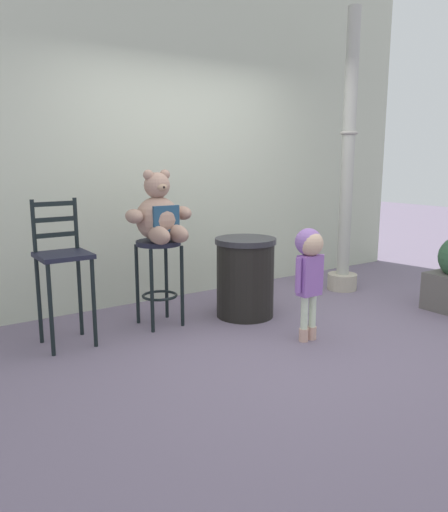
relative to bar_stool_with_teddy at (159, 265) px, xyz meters
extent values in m
plane|color=slate|center=(0.63, -0.90, -0.54)|extent=(24.00, 24.00, 0.00)
cube|color=beige|center=(0.63, 0.90, 1.45)|extent=(6.57, 0.30, 3.99)
cylinder|color=#1C1D2E|center=(0.00, 0.00, 0.20)|extent=(0.39, 0.39, 0.04)
cylinder|color=black|center=(-0.15, -0.15, -0.18)|extent=(0.03, 0.03, 0.72)
cylinder|color=black|center=(0.15, -0.15, -0.18)|extent=(0.03, 0.03, 0.72)
cylinder|color=black|center=(-0.15, 0.15, -0.18)|extent=(0.03, 0.03, 0.72)
cylinder|color=black|center=(0.15, 0.15, -0.18)|extent=(0.03, 0.03, 0.72)
torus|color=black|center=(0.00, 0.00, -0.28)|extent=(0.32, 0.32, 0.02)
sphere|color=#A3806F|center=(0.00, 0.00, 0.41)|extent=(0.38, 0.38, 0.38)
cube|color=navy|center=(0.00, -0.16, 0.42)|extent=(0.24, 0.03, 0.23)
sphere|color=#A3806F|center=(0.00, 0.00, 0.69)|extent=(0.22, 0.22, 0.22)
ellipsoid|color=#A28267|center=(0.00, -0.09, 0.68)|extent=(0.09, 0.07, 0.07)
sphere|color=black|center=(0.00, -0.12, 0.68)|extent=(0.03, 0.03, 0.03)
sphere|color=#A3806F|center=(-0.08, 0.00, 0.78)|extent=(0.09, 0.09, 0.09)
sphere|color=#A3806F|center=(0.08, 0.00, 0.78)|extent=(0.09, 0.09, 0.09)
ellipsoid|color=#A3806F|center=(-0.23, -0.03, 0.45)|extent=(0.13, 0.21, 0.12)
ellipsoid|color=#A3806F|center=(0.23, -0.03, 0.45)|extent=(0.13, 0.21, 0.12)
ellipsoid|color=#A3806F|center=(-0.09, -0.18, 0.29)|extent=(0.13, 0.32, 0.15)
ellipsoid|color=#A3806F|center=(0.09, -0.18, 0.29)|extent=(0.13, 0.32, 0.15)
cylinder|color=#CFA390|center=(0.76, -1.04, -0.49)|extent=(0.08, 0.08, 0.11)
cylinder|color=silver|center=(0.76, -1.04, -0.30)|extent=(0.06, 0.06, 0.27)
cylinder|color=#CFA390|center=(0.85, -1.04, -0.49)|extent=(0.08, 0.08, 0.11)
cylinder|color=silver|center=(0.85, -1.04, -0.30)|extent=(0.06, 0.06, 0.27)
cube|color=#9661BA|center=(0.81, -1.04, 0.00)|extent=(0.19, 0.11, 0.33)
cylinder|color=#9661BA|center=(0.69, -1.04, 0.02)|extent=(0.05, 0.05, 0.28)
cylinder|color=#9661BA|center=(0.93, -1.04, 0.02)|extent=(0.05, 0.05, 0.28)
sphere|color=#D8B293|center=(0.81, -1.04, 0.26)|extent=(0.20, 0.20, 0.20)
sphere|color=#8F64B3|center=(0.81, -1.01, 0.27)|extent=(0.22, 0.22, 0.22)
cylinder|color=black|center=(0.78, -0.23, -0.20)|extent=(0.53, 0.53, 0.69)
cylinder|color=#2D2D33|center=(0.78, -0.23, 0.17)|extent=(0.57, 0.57, 0.05)
cylinder|color=#B5AB97|center=(2.27, -0.07, -0.45)|extent=(0.33, 0.33, 0.18)
cylinder|color=#AFAFA4|center=(2.27, -0.07, 1.05)|extent=(0.14, 0.14, 2.82)
torus|color=#ADA89E|center=(2.27, -0.07, 1.19)|extent=(0.19, 0.19, 0.04)
cube|color=#1C1D2E|center=(-0.83, -0.03, 0.18)|extent=(0.39, 0.39, 0.03)
cylinder|color=black|center=(-1.00, -0.19, -0.19)|extent=(0.03, 0.03, 0.71)
cylinder|color=black|center=(-0.67, -0.19, -0.19)|extent=(0.03, 0.03, 0.71)
cylinder|color=black|center=(-1.00, 0.14, -0.19)|extent=(0.03, 0.03, 0.71)
cylinder|color=black|center=(-0.67, 0.14, -0.19)|extent=(0.03, 0.03, 0.71)
cylinder|color=black|center=(-1.00, 0.14, 0.40)|extent=(0.03, 0.03, 0.41)
cylinder|color=black|center=(-0.67, 0.14, 0.40)|extent=(0.03, 0.03, 0.41)
cube|color=black|center=(-0.83, 0.14, 0.32)|extent=(0.33, 0.02, 0.04)
cube|color=black|center=(-0.83, 0.14, 0.44)|extent=(0.33, 0.02, 0.04)
cube|color=black|center=(-0.83, 0.14, 0.57)|extent=(0.33, 0.02, 0.04)
camera|label=1|loc=(-1.94, -3.83, 0.91)|focal=34.89mm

